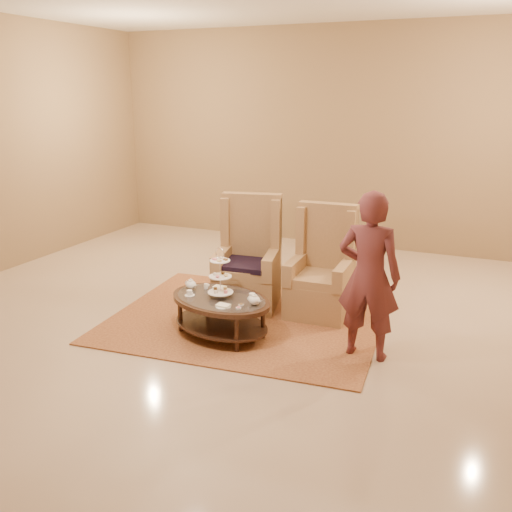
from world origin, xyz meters
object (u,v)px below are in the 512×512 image
at_px(armchair_right, 322,278).
at_px(person, 369,276).
at_px(tea_table, 221,304).
at_px(armchair_left, 249,269).

xyz_separation_m(armchair_right, person, (0.73, -0.91, 0.39)).
relative_size(armchair_right, person, 0.77).
relative_size(tea_table, armchair_right, 1.05).
bearing_deg(armchair_right, tea_table, -128.37).
distance_m(armchair_left, person, 1.85).
distance_m(armchair_right, person, 1.23).
xyz_separation_m(tea_table, person, (1.50, 0.13, 0.47)).
height_order(armchair_left, armchair_right, armchair_left).
relative_size(armchair_left, person, 0.81).
height_order(tea_table, person, person).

